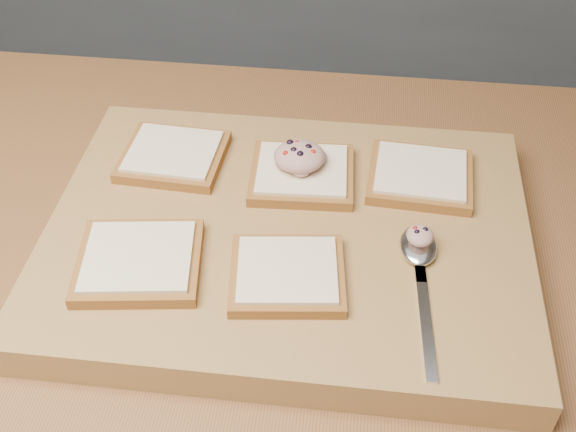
% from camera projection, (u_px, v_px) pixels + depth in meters
% --- Properties ---
extents(back_counter, '(3.60, 0.62, 0.94)m').
position_uv_depth(back_counter, '(288.00, 12.00, 2.20)').
color(back_counter, slate).
rests_on(back_counter, ground).
extents(cutting_board, '(0.55, 0.42, 0.04)m').
position_uv_depth(cutting_board, '(288.00, 239.00, 0.84)').
color(cutting_board, '#AB7B49').
rests_on(cutting_board, island_counter).
extents(bread_far_left, '(0.13, 0.12, 0.02)m').
position_uv_depth(bread_far_left, '(173.00, 156.00, 0.90)').
color(bread_far_left, '#995C27').
rests_on(bread_far_left, cutting_board).
extents(bread_far_center, '(0.13, 0.12, 0.02)m').
position_uv_depth(bread_far_center, '(302.00, 174.00, 0.87)').
color(bread_far_center, '#995C27').
rests_on(bread_far_center, cutting_board).
extents(bread_far_right, '(0.13, 0.12, 0.02)m').
position_uv_depth(bread_far_right, '(420.00, 176.00, 0.87)').
color(bread_far_right, '#995C27').
rests_on(bread_far_right, cutting_board).
extents(bread_near_left, '(0.14, 0.14, 0.02)m').
position_uv_depth(bread_near_left, '(139.00, 261.00, 0.77)').
color(bread_near_left, '#995C27').
rests_on(bread_near_left, cutting_board).
extents(bread_near_center, '(0.13, 0.12, 0.02)m').
position_uv_depth(bread_near_center, '(287.00, 274.00, 0.75)').
color(bread_near_center, '#995C27').
rests_on(bread_near_center, cutting_board).
extents(tuna_salad_dollop, '(0.06, 0.06, 0.03)m').
position_uv_depth(tuna_salad_dollop, '(299.00, 156.00, 0.86)').
color(tuna_salad_dollop, tan).
rests_on(tuna_salad_dollop, bread_far_center).
extents(spoon, '(0.05, 0.21, 0.01)m').
position_uv_depth(spoon, '(419.00, 256.00, 0.78)').
color(spoon, silver).
rests_on(spoon, cutting_board).
extents(spoon_salad, '(0.03, 0.03, 0.02)m').
position_uv_depth(spoon_salad, '(420.00, 235.00, 0.78)').
color(spoon_salad, tan).
rests_on(spoon_salad, spoon).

